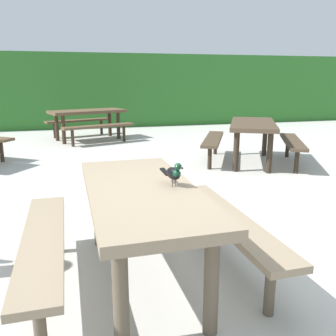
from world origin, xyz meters
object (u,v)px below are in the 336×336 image
at_px(bird_grackle, 174,173).
at_px(picnic_table_mid_left, 252,132).
at_px(picnic_table_foreground, 142,211).
at_px(picnic_table_far_centre, 88,118).

height_order(bird_grackle, picnic_table_mid_left, bird_grackle).
relative_size(bird_grackle, picnic_table_mid_left, 0.12).
bearing_deg(picnic_table_foreground, picnic_table_mid_left, 51.70).
height_order(bird_grackle, picnic_table_far_centre, bird_grackle).
bearing_deg(picnic_table_foreground, picnic_table_far_centre, 90.60).
height_order(picnic_table_foreground, bird_grackle, bird_grackle).
bearing_deg(picnic_table_foreground, bird_grackle, -14.86).
bearing_deg(picnic_table_far_centre, bird_grackle, -87.50).
bearing_deg(picnic_table_mid_left, picnic_table_foreground, -128.30).
distance_m(picnic_table_foreground, picnic_table_mid_left, 4.30).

